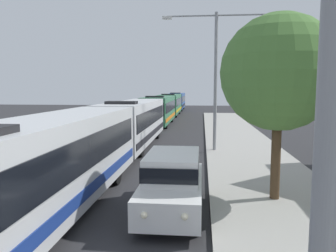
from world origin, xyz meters
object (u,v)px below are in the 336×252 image
Objects in this scene: bus_rear at (177,101)px; roadside_tree at (279,73)px; bus_lead at (52,161)px; bus_middle at (159,109)px; white_suv at (173,180)px; streetlamp_mid at (216,66)px; bus_fourth_in_line at (170,104)px; bus_second_in_line at (135,121)px.

roadside_tree is at bearing -81.70° from bus_rear.
bus_lead is 25.85m from bus_middle.
bus_middle and bus_rear have the same top height.
bus_lead is 3.80m from white_suv.
bus_rear is 1.26× the size of streetlamp_mid.
bus_rear is (-0.00, 12.10, -0.00)m from bus_fourth_in_line.
roadside_tree reaches higher than white_suv.
bus_second_in_line is at bearing 107.01° from white_suv.
bus_rear is at bearing 90.00° from bus_lead.
streetlamp_mid is (5.40, -15.02, 3.58)m from bus_middle.
bus_fourth_in_line is at bearing 100.97° from roadside_tree.
bus_rear reaches higher than white_suv.
bus_fourth_in_line is 37.57m from roadside_tree.
bus_middle is at bearing 106.53° from roadside_tree.
streetlamp_mid is (1.70, 10.26, 4.24)m from white_suv.
bus_fourth_in_line and bus_rear have the same top height.
roadside_tree is (3.43, 1.24, 3.42)m from white_suv.
roadside_tree reaches higher than bus_rear.
roadside_tree reaches higher than bus_lead.
bus_lead is 1.48× the size of streetlamp_mid.
bus_fourth_in_line is 28.51m from streetlamp_mid.
bus_rear is at bearing 90.00° from bus_second_in_line.
streetlamp_mid is at bearing -79.00° from bus_fourth_in_line.
bus_lead is 1.18× the size of bus_rear.
bus_middle is at bearing 98.32° from white_suv.
bus_lead is 7.86m from roadside_tree.
bus_fourth_in_line is at bearing 95.55° from white_suv.
bus_second_in_line is 6.73m from streetlamp_mid.
white_suv is 0.56× the size of streetlamp_mid.
white_suv is at bearing -81.68° from bus_middle.
bus_rear is 49.48m from roadside_tree.
bus_rear is 2.23× the size of white_suv.
bus_second_in_line is 13.19m from bus_middle.
roadside_tree is at bearing -56.66° from bus_second_in_line.
bus_lead is 1.97× the size of roadside_tree.
bus_second_in_line is 25.94m from bus_fourth_in_line.
white_suv is 11.23m from streetlamp_mid.
bus_rear is 50.27m from white_suv.
white_suv is (3.70, -25.28, -0.66)m from bus_middle.
white_suv is 5.00m from roadside_tree.
streetlamp_mid is at bearing 80.59° from white_suv.
roadside_tree is at bearing -73.47° from bus_middle.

